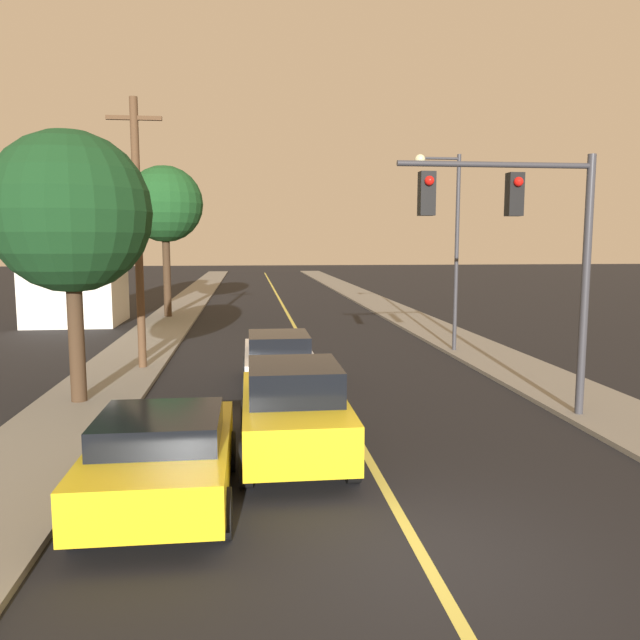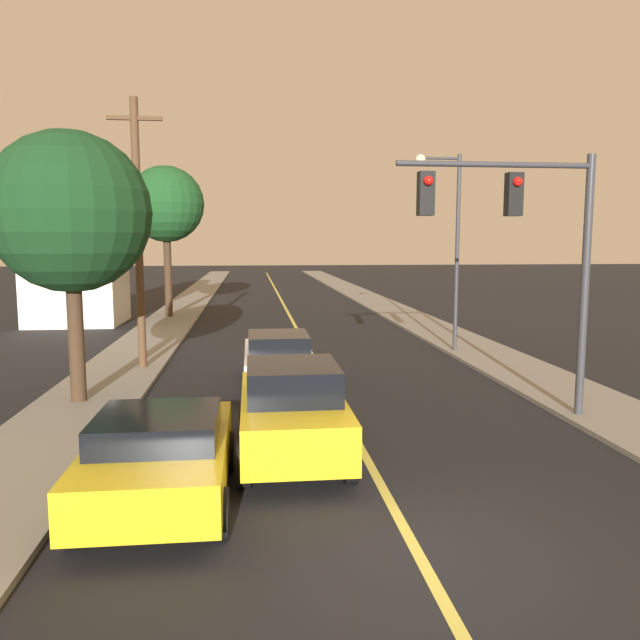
# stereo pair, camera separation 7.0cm
# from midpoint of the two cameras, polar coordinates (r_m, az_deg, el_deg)

# --- Properties ---
(ground_plane) EXTENTS (200.00, 200.00, 0.00)m
(ground_plane) POSITION_cam_midpoint_polar(r_m,az_deg,el_deg) (8.45, 9.28, -20.55)
(ground_plane) COLOR black
(road_surface) EXTENTS (9.54, 80.00, 0.01)m
(road_surface) POSITION_cam_midpoint_polar(r_m,az_deg,el_deg) (43.42, -3.58, 1.94)
(road_surface) COLOR black
(road_surface) RESTS_ON ground
(sidewalk_left) EXTENTS (2.50, 80.00, 0.12)m
(sidewalk_left) POSITION_cam_midpoint_polar(r_m,az_deg,el_deg) (43.55, -11.52, 1.90)
(sidewalk_left) COLOR gray
(sidewalk_left) RESTS_ON ground
(sidewalk_right) EXTENTS (2.50, 80.00, 0.12)m
(sidewalk_right) POSITION_cam_midpoint_polar(r_m,az_deg,el_deg) (44.12, 4.26, 2.09)
(sidewalk_right) COLOR gray
(sidewalk_right) RESTS_ON ground
(car_near_lane_front) EXTENTS (1.95, 4.26, 1.77)m
(car_near_lane_front) POSITION_cam_midpoint_polar(r_m,az_deg,el_deg) (11.42, -2.39, -8.19)
(car_near_lane_front) COLOR gold
(car_near_lane_front) RESTS_ON ground
(car_near_lane_second) EXTENTS (1.93, 4.30, 1.49)m
(car_near_lane_second) POSITION_cam_midpoint_polar(r_m,az_deg,el_deg) (16.94, -3.72, -3.62)
(car_near_lane_second) COLOR white
(car_near_lane_second) RESTS_ON ground
(car_outer_lane_front) EXTENTS (2.10, 4.02, 1.43)m
(car_outer_lane_front) POSITION_cam_midpoint_polar(r_m,az_deg,el_deg) (9.80, -14.23, -11.85)
(car_outer_lane_front) COLOR gold
(car_outer_lane_front) RESTS_ON ground
(traffic_signal_mast) EXTENTS (4.31, 0.42, 5.65)m
(traffic_signal_mast) POSITION_cam_midpoint_polar(r_m,az_deg,el_deg) (14.06, 18.36, 7.75)
(traffic_signal_mast) COLOR #333338
(traffic_signal_mast) RESTS_ON ground
(streetlamp_right) EXTENTS (1.63, 0.36, 6.79)m
(streetlamp_right) POSITION_cam_midpoint_polar(r_m,az_deg,el_deg) (22.25, 11.65, 8.44)
(streetlamp_right) COLOR #333338
(streetlamp_right) RESTS_ON ground
(utility_pole_left) EXTENTS (1.60, 0.24, 8.00)m
(utility_pole_left) POSITION_cam_midpoint_polar(r_m,az_deg,el_deg) (19.54, -16.19, 7.92)
(utility_pole_left) COLOR #513823
(utility_pole_left) RESTS_ON ground
(tree_left_near) EXTENTS (3.74, 3.74, 6.36)m
(tree_left_near) POSITION_cam_midpoint_polar(r_m,az_deg,el_deg) (15.78, -21.77, 9.07)
(tree_left_near) COLOR #3D2B1C
(tree_left_near) RESTS_ON ground
(tree_left_far) EXTENTS (3.83, 3.83, 7.64)m
(tree_left_far) POSITION_cam_midpoint_polar(r_m,az_deg,el_deg) (32.98, -13.85, 10.19)
(tree_left_far) COLOR #3D2B1C
(tree_left_far) RESTS_ON ground
(domed_building_left) EXTENTS (4.14, 4.14, 9.08)m
(domed_building_left) POSITION_cam_midpoint_polar(r_m,az_deg,el_deg) (32.10, -21.43, 7.11)
(domed_building_left) COLOR silver
(domed_building_left) RESTS_ON ground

